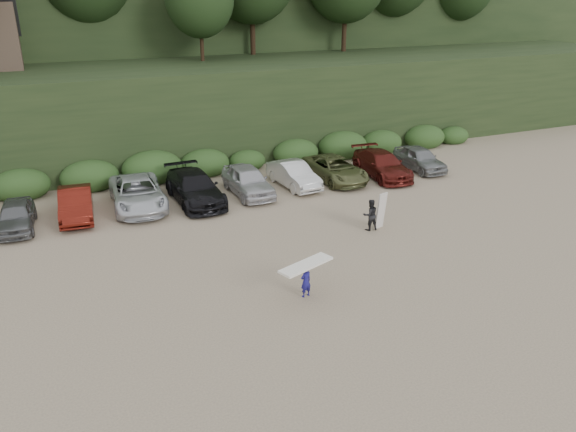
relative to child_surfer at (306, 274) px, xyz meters
name	(u,v)px	position (x,y,z in m)	size (l,w,h in m)	color
ground	(275,280)	(-0.56, 1.66, -0.92)	(120.00, 120.00, 0.00)	tan
parked_cars	(142,195)	(-3.89, 11.61, -0.17)	(37.07, 6.21, 1.60)	#A3A3A8
child_surfer	(306,274)	(0.00, 0.00, 0.00)	(2.34, 1.36, 1.35)	navy
adult_surfer	(371,214)	(5.55, 4.43, -0.14)	(1.23, 0.65, 1.81)	black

